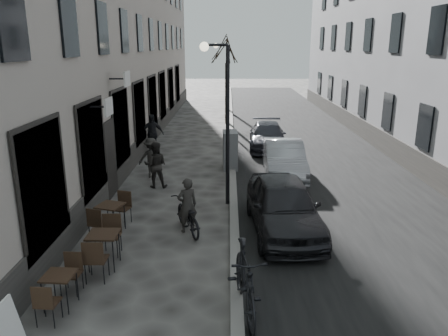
{
  "coord_description": "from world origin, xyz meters",
  "views": [
    {
      "loc": [
        0.02,
        -7.41,
        5.01
      ],
      "look_at": [
        -0.09,
        3.92,
        1.8
      ],
      "focal_mm": 35.0,
      "sensor_mm": 36.0,
      "label": 1
    }
  ],
  "objects_px": {
    "bicycle": "(187,215)",
    "pedestrian_near": "(155,165)",
    "streetlamp_near": "(222,107)",
    "car_far": "(267,136)",
    "bistro_set_b": "(104,246)",
    "pedestrian_mid": "(152,158)",
    "pedestrian_far": "(152,134)",
    "streetlamp_far": "(225,78)",
    "utility_cabinet": "(230,150)",
    "bistro_set_a": "(60,287)",
    "tree_near": "(227,50)",
    "bistro_set_c": "(111,215)",
    "car_mid": "(284,159)",
    "moped": "(245,280)",
    "tree_far": "(227,49)",
    "car_near": "(284,206)"
  },
  "relations": [
    {
      "from": "bistro_set_a",
      "to": "bistro_set_b",
      "type": "height_order",
      "value": "bistro_set_b"
    },
    {
      "from": "pedestrian_far",
      "to": "streetlamp_far",
      "type": "bearing_deg",
      "value": 43.56
    },
    {
      "from": "streetlamp_near",
      "to": "car_near",
      "type": "distance_m",
      "value": 3.66
    },
    {
      "from": "moped",
      "to": "streetlamp_far",
      "type": "bearing_deg",
      "value": 85.06
    },
    {
      "from": "tree_near",
      "to": "car_near",
      "type": "height_order",
      "value": "tree_near"
    },
    {
      "from": "car_far",
      "to": "streetlamp_near",
      "type": "bearing_deg",
      "value": -102.05
    },
    {
      "from": "bistro_set_a",
      "to": "bicycle",
      "type": "distance_m",
      "value": 4.25
    },
    {
      "from": "tree_near",
      "to": "moped",
      "type": "distance_m",
      "value": 21.37
    },
    {
      "from": "car_mid",
      "to": "moped",
      "type": "height_order",
      "value": "car_mid"
    },
    {
      "from": "bicycle",
      "to": "pedestrian_far",
      "type": "bearing_deg",
      "value": -97.91
    },
    {
      "from": "streetlamp_near",
      "to": "pedestrian_near",
      "type": "height_order",
      "value": "streetlamp_near"
    },
    {
      "from": "tree_far",
      "to": "bistro_set_a",
      "type": "bearing_deg",
      "value": -96.73
    },
    {
      "from": "streetlamp_far",
      "to": "moped",
      "type": "height_order",
      "value": "streetlamp_far"
    },
    {
      "from": "streetlamp_far",
      "to": "tree_far",
      "type": "xyz_separation_m",
      "value": [
        0.07,
        9.0,
        1.5
      ]
    },
    {
      "from": "bistro_set_c",
      "to": "tree_near",
      "type": "bearing_deg",
      "value": 96.9
    },
    {
      "from": "bistro_set_c",
      "to": "moped",
      "type": "distance_m",
      "value": 5.18
    },
    {
      "from": "tree_near",
      "to": "pedestrian_far",
      "type": "height_order",
      "value": "tree_near"
    },
    {
      "from": "car_mid",
      "to": "car_far",
      "type": "bearing_deg",
      "value": 94.41
    },
    {
      "from": "tree_far",
      "to": "car_mid",
      "type": "distance_m",
      "value": 18.44
    },
    {
      "from": "streetlamp_far",
      "to": "bistro_set_b",
      "type": "bearing_deg",
      "value": -99.39
    },
    {
      "from": "bicycle",
      "to": "tree_near",
      "type": "bearing_deg",
      "value": -116.61
    },
    {
      "from": "bistro_set_c",
      "to": "bistro_set_b",
      "type": "bearing_deg",
      "value": -62.64
    },
    {
      "from": "streetlamp_near",
      "to": "car_far",
      "type": "xyz_separation_m",
      "value": [
        2.13,
        7.92,
        -2.53
      ]
    },
    {
      "from": "bistro_set_a",
      "to": "pedestrian_far",
      "type": "relative_size",
      "value": 0.78
    },
    {
      "from": "tree_far",
      "to": "utility_cabinet",
      "type": "distance_m",
      "value": 17.3
    },
    {
      "from": "bicycle",
      "to": "moped",
      "type": "xyz_separation_m",
      "value": [
        1.45,
        -3.78,
        0.21
      ]
    },
    {
      "from": "tree_near",
      "to": "pedestrian_mid",
      "type": "relative_size",
      "value": 3.65
    },
    {
      "from": "pedestrian_far",
      "to": "bistro_set_b",
      "type": "bearing_deg",
      "value": -98.77
    },
    {
      "from": "car_near",
      "to": "bistro_set_b",
      "type": "bearing_deg",
      "value": -158.37
    },
    {
      "from": "tree_far",
      "to": "bistro_set_b",
      "type": "height_order",
      "value": "tree_far"
    },
    {
      "from": "bistro_set_b",
      "to": "pedestrian_mid",
      "type": "height_order",
      "value": "pedestrian_mid"
    },
    {
      "from": "bistro_set_a",
      "to": "pedestrian_mid",
      "type": "distance_m",
      "value": 8.82
    },
    {
      "from": "utility_cabinet",
      "to": "pedestrian_far",
      "type": "distance_m",
      "value": 4.61
    },
    {
      "from": "bistro_set_b",
      "to": "pedestrian_mid",
      "type": "bearing_deg",
      "value": 90.5
    },
    {
      "from": "streetlamp_near",
      "to": "car_mid",
      "type": "distance_m",
      "value": 4.65
    },
    {
      "from": "bicycle",
      "to": "pedestrian_near",
      "type": "xyz_separation_m",
      "value": [
        -1.5,
        3.91,
        0.37
      ]
    },
    {
      "from": "utility_cabinet",
      "to": "pedestrian_near",
      "type": "xyz_separation_m",
      "value": [
        -2.7,
        -2.44,
        0.05
      ]
    },
    {
      "from": "pedestrian_mid",
      "to": "car_far",
      "type": "height_order",
      "value": "pedestrian_mid"
    },
    {
      "from": "bistro_set_c",
      "to": "car_mid",
      "type": "xyz_separation_m",
      "value": [
        5.42,
        5.38,
        0.21
      ]
    },
    {
      "from": "tree_far",
      "to": "car_near",
      "type": "distance_m",
      "value": 23.54
    },
    {
      "from": "utility_cabinet",
      "to": "moped",
      "type": "bearing_deg",
      "value": -91.52
    },
    {
      "from": "bistro_set_b",
      "to": "car_mid",
      "type": "bearing_deg",
      "value": 55.19
    },
    {
      "from": "bistro_set_a",
      "to": "car_mid",
      "type": "xyz_separation_m",
      "value": [
        5.48,
        9.0,
        0.26
      ]
    },
    {
      "from": "bistro_set_c",
      "to": "car_far",
      "type": "height_order",
      "value": "car_far"
    },
    {
      "from": "utility_cabinet",
      "to": "moped",
      "type": "height_order",
      "value": "utility_cabinet"
    },
    {
      "from": "streetlamp_near",
      "to": "car_near",
      "type": "bearing_deg",
      "value": -51.4
    },
    {
      "from": "bistro_set_a",
      "to": "utility_cabinet",
      "type": "distance_m",
      "value": 10.56
    },
    {
      "from": "bicycle",
      "to": "pedestrian_far",
      "type": "xyz_separation_m",
      "value": [
        -2.5,
        9.09,
        0.46
      ]
    },
    {
      "from": "streetlamp_near",
      "to": "streetlamp_far",
      "type": "distance_m",
      "value": 12.0
    },
    {
      "from": "streetlamp_near",
      "to": "bistro_set_b",
      "type": "bearing_deg",
      "value": -122.43
    }
  ]
}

